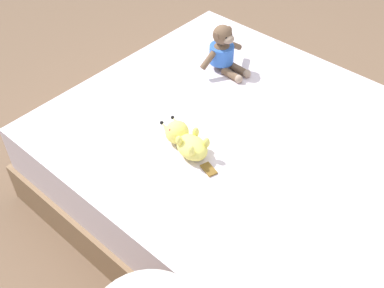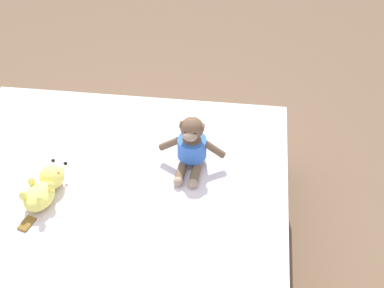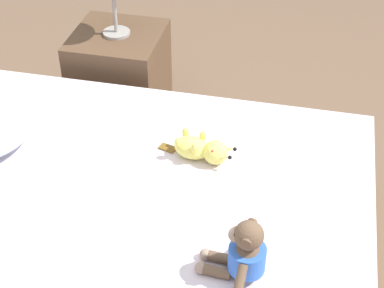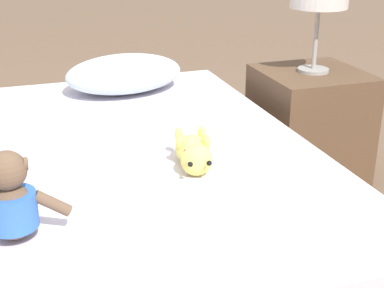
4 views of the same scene
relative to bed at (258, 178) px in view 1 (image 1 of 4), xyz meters
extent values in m
plane|color=brown|center=(0.00, 0.00, -0.22)|extent=(16.00, 16.00, 0.00)
cube|color=#846647|center=(0.00, 0.00, -0.12)|extent=(1.46, 1.86, 0.22)
cube|color=silver|center=(0.00, 0.00, 0.11)|extent=(1.41, 1.81, 0.24)
ellipsoid|color=brown|center=(-0.30, -0.48, 0.31)|extent=(0.12, 0.11, 0.15)
cylinder|color=blue|center=(-0.30, -0.48, 0.31)|extent=(0.13, 0.13, 0.09)
sphere|color=brown|center=(-0.30, -0.48, 0.42)|extent=(0.10, 0.10, 0.10)
ellipsoid|color=gray|center=(-0.30, -0.44, 0.41)|extent=(0.06, 0.05, 0.04)
sphere|color=black|center=(-0.32, -0.44, 0.43)|extent=(0.01, 0.01, 0.01)
sphere|color=black|center=(-0.28, -0.44, 0.43)|extent=(0.01, 0.01, 0.01)
cylinder|color=brown|center=(-0.35, -0.48, 0.43)|extent=(0.01, 0.03, 0.03)
cylinder|color=brown|center=(-0.26, -0.48, 0.43)|extent=(0.01, 0.03, 0.03)
cylinder|color=brown|center=(-0.40, -0.47, 0.32)|extent=(0.10, 0.04, 0.08)
cylinder|color=brown|center=(-0.21, -0.49, 0.32)|extent=(0.10, 0.04, 0.08)
cylinder|color=brown|center=(-0.33, -0.38, 0.25)|extent=(0.04, 0.10, 0.04)
cylinder|color=brown|center=(-0.27, -0.39, 0.25)|extent=(0.04, 0.10, 0.04)
sphere|color=gray|center=(-0.32, -0.33, 0.25)|extent=(0.04, 0.04, 0.04)
sphere|color=gray|center=(-0.26, -0.34, 0.25)|extent=(0.04, 0.04, 0.04)
ellipsoid|color=#EAE066|center=(0.26, -0.17, 0.27)|extent=(0.14, 0.17, 0.08)
sphere|color=#EAE066|center=(0.24, -0.27, 0.28)|extent=(0.10, 0.10, 0.10)
cone|color=#EAE066|center=(0.26, -0.32, 0.29)|extent=(0.04, 0.07, 0.05)
sphere|color=black|center=(0.26, -0.35, 0.30)|extent=(0.02, 0.02, 0.02)
cone|color=#EAE066|center=(0.21, -0.31, 0.29)|extent=(0.04, 0.07, 0.05)
sphere|color=black|center=(0.20, -0.34, 0.30)|extent=(0.02, 0.02, 0.02)
sphere|color=red|center=(0.27, -0.28, 0.31)|extent=(0.02, 0.02, 0.02)
sphere|color=red|center=(0.21, -0.27, 0.31)|extent=(0.02, 0.02, 0.02)
ellipsoid|color=#EAE066|center=(0.30, -0.21, 0.31)|extent=(0.03, 0.03, 0.05)
ellipsoid|color=#EAE066|center=(0.21, -0.20, 0.31)|extent=(0.03, 0.03, 0.05)
ellipsoid|color=#EAE066|center=(0.31, -0.14, 0.31)|extent=(0.03, 0.03, 0.05)
ellipsoid|color=#EAE066|center=(0.23, -0.12, 0.31)|extent=(0.03, 0.03, 0.05)
cube|color=brown|center=(0.28, -0.07, 0.24)|extent=(0.06, 0.08, 0.01)
camera|label=1|loc=(1.29, 0.74, 1.61)|focal=44.38mm
camera|label=2|loc=(-0.50, 1.19, 1.86)|focal=51.44mm
camera|label=3|loc=(-1.60, -0.59, 1.79)|focal=56.47mm
camera|label=4|loc=(-0.26, -1.74, 0.97)|focal=51.78mm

